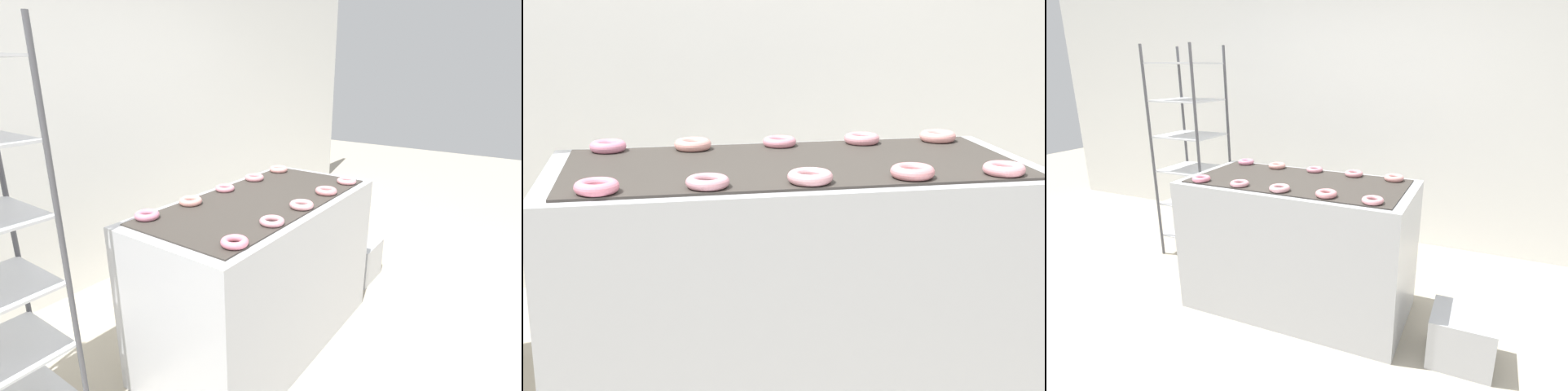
# 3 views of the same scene
# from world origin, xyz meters

# --- Properties ---
(ground_plane) EXTENTS (14.00, 14.00, 0.00)m
(ground_plane) POSITION_xyz_m (0.00, 0.00, 0.00)
(ground_plane) COLOR #B2A893
(wall_back) EXTENTS (8.00, 0.05, 2.80)m
(wall_back) POSITION_xyz_m (0.00, 2.12, 1.40)
(wall_back) COLOR white
(wall_back) RESTS_ON ground_plane
(fryer_machine) EXTENTS (1.54, 0.75, 0.94)m
(fryer_machine) POSITION_xyz_m (0.00, 0.62, 0.47)
(fryer_machine) COLOR #B7BABF
(fryer_machine) RESTS_ON ground_plane
(baking_rack_cart) EXTENTS (0.52, 0.46, 1.85)m
(baking_rack_cart) POSITION_xyz_m (-1.28, 1.11, 0.94)
(baking_rack_cart) COLOR #4C4C51
(baking_rack_cart) RESTS_ON ground_plane
(glaze_bin) EXTENTS (0.36, 0.33, 0.31)m
(glaze_bin) POSITION_xyz_m (1.13, 0.46, 0.15)
(glaze_bin) COLOR #B7BABF
(glaze_bin) RESTS_ON ground_plane
(donut_near_leftmost) EXTENTS (0.12, 0.12, 0.03)m
(donut_near_leftmost) POSITION_xyz_m (-0.58, 0.35, 0.96)
(donut_near_leftmost) COLOR pink
(donut_near_leftmost) RESTS_ON fryer_machine
(donut_near_left) EXTENTS (0.12, 0.12, 0.03)m
(donut_near_left) POSITION_xyz_m (-0.29, 0.35, 0.96)
(donut_near_left) COLOR #CE8C96
(donut_near_left) RESTS_ON fryer_machine
(donut_near_center) EXTENTS (0.13, 0.13, 0.03)m
(donut_near_center) POSITION_xyz_m (-0.00, 0.36, 0.96)
(donut_near_center) COLOR #D7969C
(donut_near_center) RESTS_ON fryer_machine
(donut_near_right) EXTENTS (0.13, 0.13, 0.04)m
(donut_near_right) POSITION_xyz_m (0.30, 0.36, 0.96)
(donut_near_right) COLOR #D68589
(donut_near_right) RESTS_ON fryer_machine
(donut_near_rightmost) EXTENTS (0.12, 0.12, 0.03)m
(donut_near_rightmost) POSITION_xyz_m (0.58, 0.36, 0.96)
(donut_near_rightmost) COLOR pink
(donut_near_rightmost) RESTS_ON fryer_machine
(donut_far_leftmost) EXTENTS (0.12, 0.12, 0.04)m
(donut_far_leftmost) POSITION_xyz_m (-0.58, 0.90, 0.96)
(donut_far_leftmost) COLOR pink
(donut_far_leftmost) RESTS_ON fryer_machine
(donut_far_left) EXTENTS (0.13, 0.13, 0.04)m
(donut_far_left) POSITION_xyz_m (-0.30, 0.89, 0.96)
(donut_far_left) COLOR #DA948A
(donut_far_left) RESTS_ON fryer_machine
(donut_far_center) EXTENTS (0.12, 0.12, 0.03)m
(donut_far_center) POSITION_xyz_m (0.01, 0.89, 0.96)
(donut_far_center) COLOR pink
(donut_far_center) RESTS_ON fryer_machine
(donut_far_right) EXTENTS (0.13, 0.13, 0.03)m
(donut_far_right) POSITION_xyz_m (0.30, 0.89, 0.96)
(donut_far_right) COLOR pink
(donut_far_right) RESTS_ON fryer_machine
(donut_far_rightmost) EXTENTS (0.13, 0.13, 0.04)m
(donut_far_rightmost) POSITION_xyz_m (0.59, 0.88, 0.96)
(donut_far_rightmost) COLOR pink
(donut_far_rightmost) RESTS_ON fryer_machine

